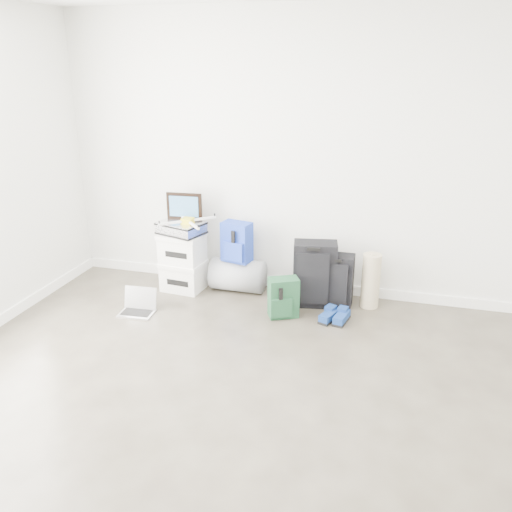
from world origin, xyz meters
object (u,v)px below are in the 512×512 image
(boxes_stack, at_px, (183,262))
(briefcase, at_px, (181,228))
(carry_on, at_px, (335,281))
(duffel_bag, at_px, (238,275))
(laptop, at_px, (138,307))
(large_suitcase, at_px, (314,274))

(boxes_stack, bearing_deg, briefcase, -174.78)
(boxes_stack, distance_m, carry_on, 1.54)
(duffel_bag, relative_size, carry_on, 1.04)
(duffel_bag, bearing_deg, briefcase, -167.26)
(boxes_stack, relative_size, duffel_bag, 1.12)
(briefcase, xyz_separation_m, laptop, (-0.20, -0.62, -0.60))
(boxes_stack, relative_size, carry_on, 1.16)
(duffel_bag, bearing_deg, large_suitcase, -8.28)
(briefcase, xyz_separation_m, duffel_bag, (0.54, 0.12, -0.49))
(duffel_bag, relative_size, large_suitcase, 0.85)
(duffel_bag, distance_m, carry_on, 1.01)
(large_suitcase, height_order, laptop, large_suitcase)
(laptop, bearing_deg, large_suitcase, 17.55)
(boxes_stack, bearing_deg, laptop, -102.87)
(boxes_stack, xyz_separation_m, laptop, (-0.20, -0.62, -0.25))
(duffel_bag, distance_m, large_suitcase, 0.82)
(large_suitcase, xyz_separation_m, laptop, (-1.55, -0.61, -0.26))
(briefcase, bearing_deg, boxes_stack, 16.96)
(boxes_stack, bearing_deg, carry_on, 6.21)
(laptop, bearing_deg, carry_on, 16.24)
(laptop, bearing_deg, boxes_stack, 67.89)
(briefcase, distance_m, laptop, 0.89)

